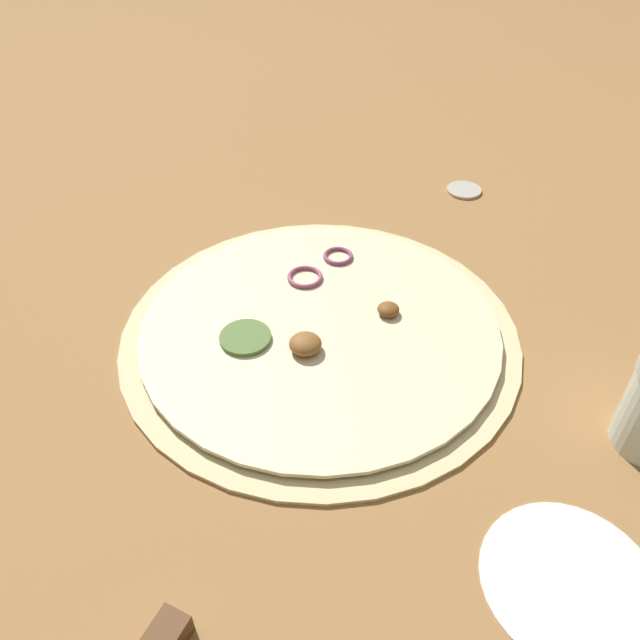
# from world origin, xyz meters

# --- Properties ---
(ground_plane) EXTENTS (3.00, 3.00, 0.00)m
(ground_plane) POSITION_xyz_m (0.00, 0.00, 0.00)
(ground_plane) COLOR #9E703F
(pizza) EXTENTS (0.38, 0.38, 0.03)m
(pizza) POSITION_xyz_m (-0.00, -0.00, 0.01)
(pizza) COLOR beige
(pizza) RESTS_ON ground_plane
(loose_cap) EXTENTS (0.04, 0.04, 0.01)m
(loose_cap) POSITION_xyz_m (-0.32, 0.07, 0.00)
(loose_cap) COLOR beige
(loose_cap) RESTS_ON ground_plane
(flour_patch) EXTENTS (0.12, 0.12, 0.00)m
(flour_patch) POSITION_xyz_m (0.17, 0.24, 0.00)
(flour_patch) COLOR white
(flour_patch) RESTS_ON ground_plane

